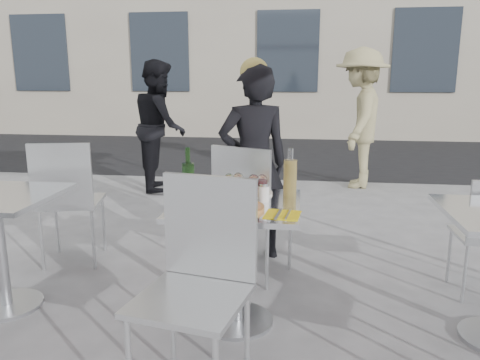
# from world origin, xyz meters

# --- Properties ---
(ground) EXTENTS (80.00, 80.00, 0.00)m
(ground) POSITION_xyz_m (0.00, 0.00, 0.00)
(ground) COLOR slate
(street_asphalt) EXTENTS (24.00, 5.00, 0.00)m
(street_asphalt) POSITION_xyz_m (0.00, 6.50, 0.00)
(street_asphalt) COLOR black
(street_asphalt) RESTS_ON ground
(main_table) EXTENTS (0.72, 0.72, 0.75)m
(main_table) POSITION_xyz_m (0.00, 0.00, 0.54)
(main_table) COLOR #B7BABF
(main_table) RESTS_ON ground
(chair_far) EXTENTS (0.59, 0.60, 0.99)m
(chair_far) POSITION_xyz_m (0.00, 0.62, 0.59)
(chair_far) COLOR silver
(chair_far) RESTS_ON ground
(chair_near) EXTENTS (0.55, 0.56, 1.01)m
(chair_near) POSITION_xyz_m (-0.08, -0.62, 0.60)
(chair_near) COLOR silver
(chair_near) RESTS_ON ground
(side_chair_lfar) EXTENTS (0.53, 0.54, 0.98)m
(side_chair_lfar) POSITION_xyz_m (-1.40, 0.70, 0.58)
(side_chair_lfar) COLOR silver
(side_chair_lfar) RESTS_ON ground
(woman_diner) EXTENTS (0.65, 0.54, 1.55)m
(woman_diner) POSITION_xyz_m (-0.01, 1.08, 0.77)
(woman_diner) COLOR black
(woman_diner) RESTS_ON ground
(pedestrian_a) EXTENTS (0.84, 0.96, 1.66)m
(pedestrian_a) POSITION_xyz_m (-1.45, 3.28, 0.83)
(pedestrian_a) COLOR black
(pedestrian_a) RESTS_ON ground
(pedestrian_b) EXTENTS (0.89, 1.28, 1.82)m
(pedestrian_b) POSITION_xyz_m (1.11, 3.76, 0.91)
(pedestrian_b) COLOR tan
(pedestrian_b) RESTS_ON ground
(pizza_near) EXTENTS (0.33, 0.33, 0.02)m
(pizza_near) POSITION_xyz_m (0.00, -0.13, 0.76)
(pizza_near) COLOR tan
(pizza_near) RESTS_ON main_table
(pizza_far) EXTENTS (0.31, 0.31, 0.03)m
(pizza_far) POSITION_xyz_m (0.03, 0.21, 0.77)
(pizza_far) COLOR white
(pizza_far) RESTS_ON main_table
(salad_plate) EXTENTS (0.22, 0.22, 0.09)m
(salad_plate) POSITION_xyz_m (-0.05, 0.08, 0.79)
(salad_plate) COLOR white
(salad_plate) RESTS_ON main_table
(wine_bottle) EXTENTS (0.07, 0.07, 0.29)m
(wine_bottle) POSITION_xyz_m (-0.31, 0.12, 0.86)
(wine_bottle) COLOR #244F1D
(wine_bottle) RESTS_ON main_table
(carafe) EXTENTS (0.08, 0.08, 0.29)m
(carafe) POSITION_xyz_m (0.30, 0.20, 0.87)
(carafe) COLOR #CFB458
(carafe) RESTS_ON main_table
(sugar_shaker) EXTENTS (0.06, 0.06, 0.11)m
(sugar_shaker) POSITION_xyz_m (0.15, 0.05, 0.80)
(sugar_shaker) COLOR white
(sugar_shaker) RESTS_ON main_table
(wineglass_white_a) EXTENTS (0.07, 0.07, 0.16)m
(wineglass_white_a) POSITION_xyz_m (-0.05, 0.06, 0.86)
(wineglass_white_a) COLOR white
(wineglass_white_a) RESTS_ON main_table
(wineglass_white_b) EXTENTS (0.07, 0.07, 0.16)m
(wineglass_white_b) POSITION_xyz_m (-0.00, 0.09, 0.86)
(wineglass_white_b) COLOR white
(wineglass_white_b) RESTS_ON main_table
(wineglass_red_a) EXTENTS (0.07, 0.07, 0.16)m
(wineglass_red_a) POSITION_xyz_m (0.09, 0.06, 0.86)
(wineglass_red_a) COLOR white
(wineglass_red_a) RESTS_ON main_table
(wineglass_red_b) EXTENTS (0.07, 0.07, 0.16)m
(wineglass_red_b) POSITION_xyz_m (0.14, 0.06, 0.86)
(wineglass_red_b) COLOR white
(wineglass_red_b) RESTS_ON main_table
(napkin_left) EXTENTS (0.22, 0.22, 0.01)m
(napkin_left) POSITION_xyz_m (-0.25, -0.23, 0.75)
(napkin_left) COLOR yellow
(napkin_left) RESTS_ON main_table
(napkin_right) EXTENTS (0.20, 0.20, 0.01)m
(napkin_right) POSITION_xyz_m (0.27, -0.21, 0.75)
(napkin_right) COLOR yellow
(napkin_right) RESTS_ON main_table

